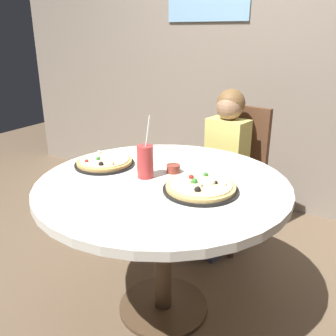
{
  "coord_description": "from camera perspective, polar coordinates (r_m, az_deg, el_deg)",
  "views": [
    {
      "loc": [
        0.85,
        -1.38,
        1.42
      ],
      "look_at": [
        0.0,
        0.05,
        0.8
      ],
      "focal_mm": 39.14,
      "sensor_mm": 36.0,
      "label": 1
    }
  ],
  "objects": [
    {
      "name": "ground_plane",
      "position": [
        2.15,
        -0.73,
        -20.84
      ],
      "size": [
        8.0,
        8.0,
        0.0
      ],
      "primitive_type": "plane",
      "color": "brown"
    },
    {
      "name": "wall_with_window",
      "position": [
        3.1,
        15.82,
        20.34
      ],
      "size": [
        5.2,
        0.14,
        2.9
      ],
      "color": "gray",
      "rests_on": "ground_plane"
    },
    {
      "name": "dining_table",
      "position": [
        1.79,
        -0.82,
        -4.94
      ],
      "size": [
        1.21,
        1.21,
        0.75
      ],
      "color": "silver",
      "rests_on": "ground_plane"
    },
    {
      "name": "chair_wooden",
      "position": [
        2.6,
        10.19,
        0.15
      ],
      "size": [
        0.46,
        0.46,
        0.95
      ],
      "color": "brown",
      "rests_on": "ground_plane"
    },
    {
      "name": "diner_child",
      "position": [
        2.47,
        8.02,
        -1.98
      ],
      "size": [
        0.31,
        0.43,
        1.08
      ],
      "color": "#3F4766",
      "rests_on": "ground_plane"
    },
    {
      "name": "pizza_veggie",
      "position": [
        1.64,
        5.11,
        -3.04
      ],
      "size": [
        0.34,
        0.34,
        0.05
      ],
      "color": "black",
      "rests_on": "dining_table"
    },
    {
      "name": "pizza_cheese",
      "position": [
        1.98,
        -9.87,
        0.89
      ],
      "size": [
        0.32,
        0.32,
        0.05
      ],
      "color": "black",
      "rests_on": "dining_table"
    },
    {
      "name": "soda_cup",
      "position": [
        1.77,
        -3.48,
        1.07
      ],
      "size": [
        0.08,
        0.08,
        0.31
      ],
      "color": "#B73333",
      "rests_on": "dining_table"
    },
    {
      "name": "sauce_bowl",
      "position": [
        1.85,
        0.84,
        -0.1
      ],
      "size": [
        0.07,
        0.07,
        0.04
      ],
      "primitive_type": "cylinder",
      "color": "brown",
      "rests_on": "dining_table"
    }
  ]
}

